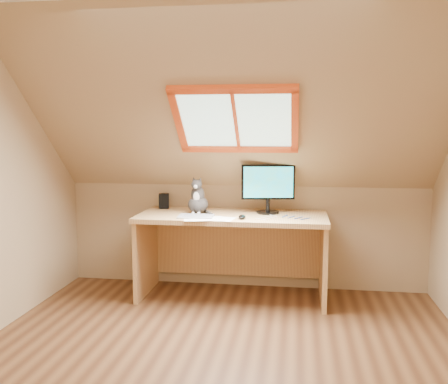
# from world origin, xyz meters

# --- Properties ---
(ground) EXTENTS (3.50, 3.50, 0.00)m
(ground) POSITION_xyz_m (0.00, 0.00, 0.00)
(ground) COLOR brown
(ground) RESTS_ON ground
(room_shell) EXTENTS (3.52, 3.52, 2.41)m
(room_shell) POSITION_xyz_m (0.00, -0.09, 1.43)
(room_shell) COLOR tan
(room_shell) RESTS_ON ground
(desk) EXTENTS (1.70, 0.75, 0.78)m
(desk) POSITION_xyz_m (-0.07, 1.45, 0.55)
(desk) COLOR #DCB168
(desk) RESTS_ON ground
(monitor) EXTENTS (0.49, 0.21, 0.45)m
(monitor) POSITION_xyz_m (0.24, 1.48, 1.04)
(monitor) COLOR black
(monitor) RESTS_ON desk
(cat) EXTENTS (0.19, 0.23, 0.34)m
(cat) POSITION_xyz_m (-0.39, 1.40, 0.90)
(cat) COLOR #393432
(cat) RESTS_ON desk
(desk_speaker) EXTENTS (0.12, 0.12, 0.14)m
(desk_speaker) POSITION_xyz_m (-0.78, 1.63, 0.85)
(desk_speaker) COLOR black
(desk_speaker) RESTS_ON desk
(graphics_tablet) EXTENTS (0.32, 0.24, 0.01)m
(graphics_tablet) POSITION_xyz_m (-0.37, 1.19, 0.78)
(graphics_tablet) COLOR #B2B2B7
(graphics_tablet) RESTS_ON desk
(mouse) EXTENTS (0.07, 0.11, 0.04)m
(mouse) POSITION_xyz_m (0.04, 1.16, 0.80)
(mouse) COLOR black
(mouse) RESTS_ON desk
(papers) EXTENTS (0.35, 0.30, 0.01)m
(papers) POSITION_xyz_m (-0.25, 1.12, 0.78)
(papers) COLOR white
(papers) RESTS_ON desk
(cables) EXTENTS (0.51, 0.26, 0.01)m
(cables) POSITION_xyz_m (0.40, 1.26, 0.78)
(cables) COLOR silver
(cables) RESTS_ON desk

